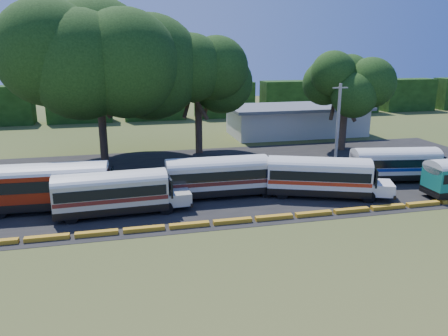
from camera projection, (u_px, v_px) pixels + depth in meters
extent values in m
plane|color=#2F4918|center=(214.00, 231.00, 28.73)|extent=(160.00, 160.00, 0.00)
cube|color=black|center=(198.00, 179.00, 40.21)|extent=(64.00, 24.00, 0.02)
cube|color=#C08516|center=(47.00, 238.00, 27.31)|extent=(2.70, 0.45, 0.30)
cube|color=#C08516|center=(97.00, 233.00, 27.98)|extent=(2.70, 0.45, 0.30)
cube|color=#C08516|center=(144.00, 229.00, 28.64)|extent=(2.70, 0.45, 0.30)
cube|color=#C08516|center=(189.00, 225.00, 29.30)|extent=(2.70, 0.45, 0.30)
cube|color=#C08516|center=(233.00, 221.00, 29.96)|extent=(2.70, 0.45, 0.30)
cube|color=#C08516|center=(274.00, 217.00, 30.62)|extent=(2.70, 0.45, 0.30)
cube|color=#C08516|center=(313.00, 214.00, 31.28)|extent=(2.70, 0.45, 0.30)
cube|color=#C08516|center=(351.00, 210.00, 31.95)|extent=(2.70, 0.45, 0.30)
cube|color=#C08516|center=(388.00, 207.00, 32.61)|extent=(2.70, 0.45, 0.30)
cube|color=#C08516|center=(423.00, 204.00, 33.27)|extent=(2.70, 0.45, 0.30)
cube|color=#BAB7AA|center=(296.00, 122.00, 60.38)|extent=(18.00, 8.00, 3.60)
cube|color=#5A5E62|center=(297.00, 107.00, 59.85)|extent=(19.00, 9.00, 0.40)
cube|color=black|center=(80.00, 103.00, 70.34)|extent=(10.00, 4.00, 6.00)
cube|color=black|center=(155.00, 101.00, 72.98)|extent=(10.00, 4.00, 6.00)
cube|color=black|center=(224.00, 100.00, 75.63)|extent=(10.00, 4.00, 6.00)
cube|color=black|center=(289.00, 98.00, 78.28)|extent=(10.00, 4.00, 6.00)
cube|color=black|center=(350.00, 96.00, 80.92)|extent=(10.00, 4.00, 6.00)
cube|color=black|center=(407.00, 95.00, 83.57)|extent=(10.00, 4.00, 6.00)
cylinder|color=black|center=(106.00, 205.00, 31.95)|extent=(1.09, 0.35, 1.08)
cylinder|color=black|center=(108.00, 195.00, 34.13)|extent=(1.09, 0.35, 1.08)
cylinder|color=black|center=(8.00, 201.00, 32.83)|extent=(1.09, 0.35, 1.08)
cube|color=black|center=(48.00, 201.00, 32.25)|extent=(8.93, 3.08, 0.59)
cube|color=maroon|center=(47.00, 185.00, 31.91)|extent=(8.93, 3.08, 1.97)
cube|color=black|center=(46.00, 182.00, 31.85)|extent=(8.58, 3.13, 0.83)
ellipsoid|color=silver|center=(45.00, 172.00, 31.65)|extent=(8.93, 3.08, 1.21)
cube|color=maroon|center=(123.00, 193.00, 33.12)|extent=(2.04, 2.45, 1.02)
cube|color=black|center=(112.00, 180.00, 32.73)|extent=(0.27, 2.48, 1.48)
cube|color=black|center=(135.00, 197.00, 33.40)|extent=(0.31, 2.64, 0.32)
cylinder|color=black|center=(166.00, 208.00, 31.45)|extent=(0.97, 0.31, 0.96)
cylinder|color=black|center=(162.00, 199.00, 33.36)|extent=(0.97, 0.31, 0.96)
cylinder|color=black|center=(71.00, 217.00, 29.76)|extent=(0.97, 0.31, 0.96)
cylinder|color=black|center=(73.00, 207.00, 31.67)|extent=(0.97, 0.31, 0.96)
cube|color=black|center=(112.00, 206.00, 31.40)|extent=(7.96, 2.73, 0.53)
cube|color=beige|center=(111.00, 191.00, 31.09)|extent=(7.96, 2.73, 1.76)
cube|color=black|center=(111.00, 189.00, 31.04)|extent=(7.65, 2.77, 0.74)
cube|color=#5B1B17|center=(112.00, 196.00, 31.19)|extent=(7.89, 2.76, 0.29)
ellipsoid|color=silver|center=(110.00, 180.00, 30.86)|extent=(7.96, 2.73, 1.08)
cube|color=beige|center=(178.00, 197.00, 32.56)|extent=(1.81, 2.18, 0.91)
cube|color=black|center=(170.00, 185.00, 32.16)|extent=(0.24, 2.21, 1.32)
cube|color=black|center=(189.00, 201.00, 32.88)|extent=(0.27, 2.36, 0.29)
cube|color=black|center=(55.00, 213.00, 30.41)|extent=(0.27, 2.36, 0.29)
cylinder|color=black|center=(267.00, 191.00, 35.08)|extent=(0.99, 0.29, 0.99)
cylinder|color=black|center=(259.00, 184.00, 37.08)|extent=(0.99, 0.29, 0.99)
cylinder|color=black|center=(184.00, 197.00, 33.68)|extent=(0.99, 0.29, 0.99)
cylinder|color=black|center=(180.00, 189.00, 35.68)|extent=(0.99, 0.29, 0.99)
cube|color=black|center=(217.00, 189.00, 35.24)|extent=(8.16, 2.59, 0.54)
cube|color=beige|center=(217.00, 175.00, 34.93)|extent=(8.16, 2.59, 1.81)
cube|color=black|center=(217.00, 172.00, 34.87)|extent=(7.83, 2.64, 0.76)
cube|color=#561B16|center=(217.00, 179.00, 35.02)|extent=(8.08, 2.62, 0.30)
ellipsoid|color=silver|center=(217.00, 164.00, 34.68)|extent=(8.16, 2.59, 1.11)
cube|color=beige|center=(276.00, 182.00, 36.19)|extent=(1.81, 2.20, 0.94)
cube|color=black|center=(269.00, 171.00, 35.80)|extent=(0.18, 2.28, 1.36)
cube|color=black|center=(285.00, 185.00, 36.47)|extent=(0.21, 2.43, 0.30)
cube|color=black|center=(168.00, 194.00, 34.43)|extent=(0.21, 2.43, 0.30)
cylinder|color=black|center=(369.00, 197.00, 33.81)|extent=(1.01, 0.61, 0.98)
cylinder|color=black|center=(364.00, 189.00, 35.82)|extent=(1.01, 0.61, 0.98)
cylinder|color=black|center=(282.00, 193.00, 34.67)|extent=(1.01, 0.61, 0.98)
cylinder|color=black|center=(282.00, 185.00, 36.67)|extent=(1.01, 0.61, 0.98)
cube|color=black|center=(318.00, 189.00, 35.27)|extent=(8.39, 5.16, 0.54)
cube|color=white|center=(318.00, 175.00, 34.96)|extent=(8.39, 5.16, 1.79)
cube|color=black|center=(319.00, 173.00, 34.90)|extent=(8.11, 5.10, 0.75)
cube|color=#B42912|center=(318.00, 179.00, 35.05)|extent=(8.33, 5.16, 0.29)
ellipsoid|color=silver|center=(319.00, 164.00, 34.72)|extent=(8.39, 5.16, 1.10)
cube|color=white|center=(381.00, 188.00, 34.56)|extent=(2.42, 2.65, 0.93)
cube|color=black|center=(374.00, 176.00, 34.38)|extent=(0.94, 2.16, 1.35)
cube|color=black|center=(391.00, 193.00, 34.56)|extent=(1.02, 2.31, 0.29)
cube|color=black|center=(268.00, 188.00, 35.80)|extent=(1.02, 2.31, 0.29)
cylinder|color=black|center=(438.00, 178.00, 38.71)|extent=(0.95, 0.40, 0.93)
cylinder|color=black|center=(426.00, 172.00, 40.62)|extent=(0.95, 0.40, 0.93)
cylinder|color=black|center=(369.00, 180.00, 38.26)|extent=(0.95, 0.40, 0.93)
cylinder|color=black|center=(360.00, 174.00, 40.17)|extent=(0.95, 0.40, 0.93)
cube|color=black|center=(394.00, 175.00, 39.37)|extent=(7.86, 3.47, 0.51)
cube|color=silver|center=(395.00, 163.00, 39.08)|extent=(7.86, 3.47, 1.69)
cube|color=black|center=(395.00, 161.00, 39.03)|extent=(7.57, 3.48, 0.71)
cube|color=navy|center=(394.00, 167.00, 39.17)|extent=(7.79, 3.50, 0.28)
ellipsoid|color=silver|center=(396.00, 154.00, 38.85)|extent=(7.86, 3.47, 1.04)
cube|color=silver|center=(443.00, 171.00, 39.62)|extent=(1.96, 2.27, 0.88)
cube|color=black|center=(438.00, 161.00, 39.34)|extent=(0.47, 2.12, 1.27)
cube|color=black|center=(353.00, 176.00, 39.13)|extent=(0.52, 2.27, 0.28)
cylinder|color=black|center=(433.00, 189.00, 35.79)|extent=(0.96, 0.27, 0.96)
cube|color=black|center=(430.00, 193.00, 34.57)|extent=(0.18, 2.35, 0.29)
cylinder|color=#34261A|center=(103.00, 128.00, 44.54)|extent=(0.80, 0.80, 7.57)
cylinder|color=#34261A|center=(113.00, 95.00, 44.36)|extent=(1.35, 2.73, 4.32)
cylinder|color=#34261A|center=(90.00, 95.00, 44.24)|extent=(2.10, 2.39, 4.32)
cylinder|color=#34261A|center=(97.00, 97.00, 42.42)|extent=(2.78, 0.91, 4.32)
ellipsoid|color=black|center=(97.00, 54.00, 42.61)|extent=(14.98, 14.98, 10.98)
cylinder|color=#34261A|center=(199.00, 126.00, 49.39)|extent=(0.80, 0.80, 6.18)
cylinder|color=#34261A|center=(208.00, 102.00, 49.37)|extent=(1.20, 2.32, 3.57)
cylinder|color=#34261A|center=(188.00, 102.00, 49.25)|extent=(1.82, 2.05, 3.57)
cylinder|color=#34261A|center=(198.00, 104.00, 47.44)|extent=(2.35, 0.83, 3.57)
ellipsoid|color=black|center=(198.00, 72.00, 47.79)|extent=(9.32, 9.32, 6.83)
cylinder|color=#34261A|center=(343.00, 127.00, 50.97)|extent=(0.80, 0.80, 5.51)
cylinder|color=#34261A|center=(352.00, 106.00, 51.03)|extent=(1.13, 2.13, 3.20)
cylinder|color=#34261A|center=(333.00, 106.00, 50.91)|extent=(1.69, 1.89, 3.20)
cylinder|color=#34261A|center=(348.00, 108.00, 49.10)|extent=(2.15, 0.80, 3.20)
ellipsoid|color=black|center=(347.00, 80.00, 49.54)|extent=(7.69, 7.69, 5.64)
cylinder|color=gray|center=(338.00, 125.00, 43.79)|extent=(0.30, 0.30, 8.29)
cube|color=gray|center=(340.00, 88.00, 42.80)|extent=(1.60, 0.12, 0.12)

